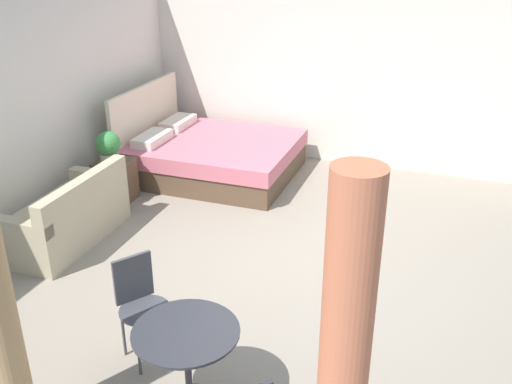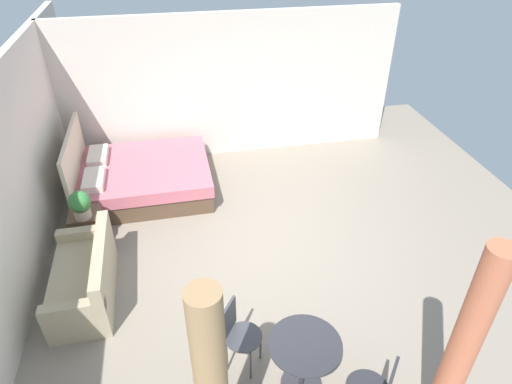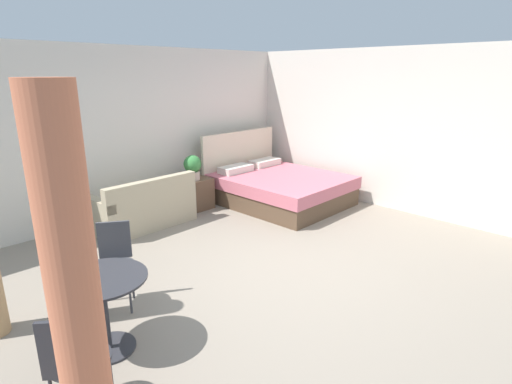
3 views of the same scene
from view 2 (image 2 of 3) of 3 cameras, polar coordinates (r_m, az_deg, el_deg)
name	(u,v)px [view 2 (image 2 of 3)]	position (r m, az deg, el deg)	size (l,w,h in m)	color
ground_plane	(264,249)	(6.67, 1.02, -7.40)	(9.22, 9.36, 0.02)	gray
wall_back	(7,198)	(6.12, -29.39, -0.68)	(9.22, 0.12, 2.72)	silver
wall_right	(230,87)	(8.61, -3.32, 13.37)	(0.12, 6.36, 2.72)	silver
bed	(141,177)	(7.98, -14.56, 1.86)	(1.88, 2.24, 1.21)	brown
couch	(86,279)	(6.20, -21.08, -10.45)	(1.53, 0.76, 0.80)	tan
nightstand	(87,228)	(7.07, -20.93, -4.32)	(0.44, 0.42, 0.54)	brown
potted_plant	(80,204)	(6.71, -21.69, -1.46)	(0.30, 0.30, 0.43)	tan
balcony_table	(304,356)	(4.84, 6.19, -20.31)	(0.75, 0.75, 0.69)	#2D2D33
cafe_chair_near_window	(237,330)	(4.96, -2.53, -17.37)	(0.56, 0.56, 0.87)	#3F3F44
curtain_left	(463,349)	(4.43, 25.07, -17.80)	(0.25, 0.25, 2.30)	#D1704C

